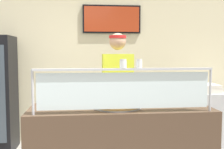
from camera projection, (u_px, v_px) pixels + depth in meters
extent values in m
cube|color=beige|center=(105.00, 62.00, 4.77)|extent=(6.29, 0.08, 2.70)
cube|color=black|center=(112.00, 19.00, 4.66)|extent=(0.99, 0.04, 0.47)
cube|color=#B23819|center=(112.00, 19.00, 4.64)|extent=(0.94, 0.01, 0.42)
cylinder|color=#B2B5BC|center=(33.00, 92.00, 2.48)|extent=(0.02, 0.02, 0.42)
cylinder|color=#B2B5BC|center=(210.00, 89.00, 2.66)|extent=(0.02, 0.02, 0.42)
cube|color=silver|center=(125.00, 91.00, 2.57)|extent=(1.63, 0.01, 0.34)
cube|color=#B2B5BC|center=(125.00, 69.00, 2.55)|extent=(1.69, 0.06, 0.02)
cylinder|color=#9EA0A8|center=(117.00, 107.00, 2.84)|extent=(0.51, 0.51, 0.01)
cylinder|color=tan|center=(117.00, 105.00, 2.84)|extent=(0.48, 0.48, 0.02)
cylinder|color=gold|center=(117.00, 104.00, 2.84)|extent=(0.43, 0.43, 0.01)
cube|color=#ADAFB7|center=(120.00, 104.00, 2.82)|extent=(0.09, 0.28, 0.01)
cylinder|color=white|center=(123.00, 65.00, 2.55)|extent=(0.07, 0.07, 0.07)
cylinder|color=white|center=(123.00, 66.00, 2.55)|extent=(0.06, 0.06, 0.04)
cylinder|color=silver|center=(123.00, 60.00, 2.55)|extent=(0.06, 0.06, 0.02)
cylinder|color=white|center=(139.00, 65.00, 2.57)|extent=(0.06, 0.06, 0.07)
cylinder|color=red|center=(139.00, 66.00, 2.57)|extent=(0.05, 0.05, 0.04)
cylinder|color=silver|center=(139.00, 60.00, 2.56)|extent=(0.05, 0.05, 0.02)
cylinder|color=#23232D|center=(109.00, 135.00, 3.48)|extent=(0.13, 0.13, 0.95)
cylinder|color=#23232D|center=(126.00, 134.00, 3.51)|extent=(0.13, 0.13, 0.95)
cube|color=#D8EA33|center=(118.00, 76.00, 3.43)|extent=(0.38, 0.21, 0.55)
sphere|color=tan|center=(118.00, 41.00, 3.40)|extent=(0.21, 0.21, 0.21)
cylinder|color=red|center=(118.00, 37.00, 3.39)|extent=(0.21, 0.21, 0.04)
cylinder|color=tan|center=(135.00, 85.00, 3.24)|extent=(0.08, 0.34, 0.08)
cylinder|color=red|center=(1.00, 90.00, 4.00)|extent=(0.06, 0.06, 0.20)
cube|color=#B7BABF|center=(204.00, 118.00, 4.54)|extent=(0.70, 0.55, 0.86)
cube|color=silver|center=(204.00, 91.00, 4.50)|extent=(0.42, 0.42, 0.04)
cube|color=silver|center=(205.00, 88.00, 4.50)|extent=(0.43, 0.43, 0.04)
cube|color=silver|center=(204.00, 85.00, 4.49)|extent=(0.42, 0.42, 0.04)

